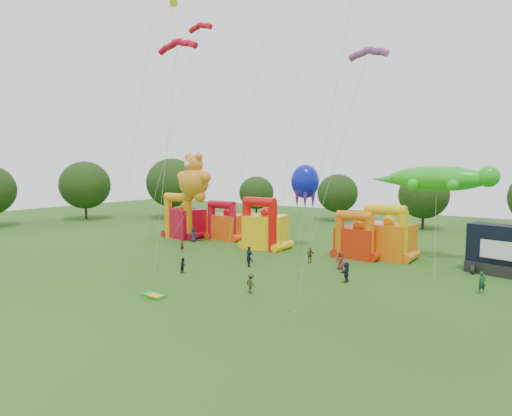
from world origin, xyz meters
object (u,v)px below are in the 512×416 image
Objects in this scene: bouncy_castle_0 at (184,220)px; spectator_0 at (193,235)px; gecko_kite at (436,207)px; octopus_kite at (303,205)px; spectator_4 at (310,255)px; bouncy_castle_2 at (265,229)px; stage_trailer at (510,252)px; teddy_bear_kite at (190,192)px.

bouncy_castle_0 is 4.80m from spectator_0.
octopus_kite reaches higher than gecko_kite.
gecko_kite is 14.66m from spectator_4.
octopus_kite is (4.18, 2.57, 3.10)m from bouncy_castle_2.
bouncy_castle_2 is (14.93, -0.69, 0.03)m from bouncy_castle_0.
bouncy_castle_2 is 0.83× the size of stage_trailer.
bouncy_castle_0 is 0.47× the size of gecko_kite.
gecko_kite reaches higher than bouncy_castle_2.
teddy_bear_kite is at bearing -36.25° from bouncy_castle_0.
spectator_4 is (19.99, -2.94, -0.10)m from spectator_0.
bouncy_castle_0 is 14.94m from bouncy_castle_2.
octopus_kite reaches higher than spectator_0.
stage_trailer is 8.56m from gecko_kite.
stage_trailer is 0.57× the size of gecko_kite.
stage_trailer is 39.02m from teddy_bear_kite.
teddy_bear_kite is (-38.56, -3.81, 4.61)m from stage_trailer.
spectator_4 is at bearing -26.62° from bouncy_castle_2.
spectator_0 is (-10.98, -1.57, -1.57)m from bouncy_castle_2.
teddy_bear_kite is at bearing -49.93° from spectator_4.
gecko_kite reaches higher than bouncy_castle_0.
teddy_bear_kite is 6.40× the size of spectator_0.
bouncy_castle_0 is 24.55m from spectator_4.
spectator_0 is (-0.15, 0.74, -6.01)m from teddy_bear_kite.
teddy_bear_kite is 31.59m from gecko_kite.
octopus_kite is at bearing 5.64° from bouncy_castle_0.
stage_trailer is at bearing -13.29° from gecko_kite.
stage_trailer reaches higher than spectator_0.
bouncy_castle_2 is 11.93m from teddy_bear_kite.
stage_trailer reaches higher than spectator_4.
teddy_bear_kite is 20.87m from spectator_4.
octopus_kite is 5.62× the size of spectator_0.
spectator_4 is at bearing -55.75° from octopus_kite.
bouncy_castle_0 is 0.83× the size of stage_trailer.
spectator_0 is 1.11× the size of spectator_4.
bouncy_castle_2 reaches higher than spectator_4.
spectator_0 is at bearing -51.97° from spectator_4.
octopus_kite is (19.11, 1.89, 3.13)m from bouncy_castle_0.
gecko_kite is (-7.47, 1.76, 3.79)m from stage_trailer.
teddy_bear_kite is at bearing -167.94° from bouncy_castle_2.
teddy_bear_kite is at bearing -169.83° from gecko_kite.
bouncy_castle_0 is 3.42× the size of spectator_0.
bouncy_castle_2 is at bearing -148.37° from octopus_kite.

